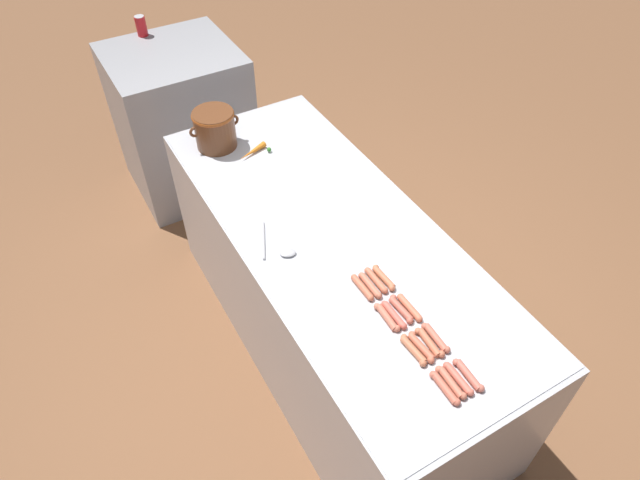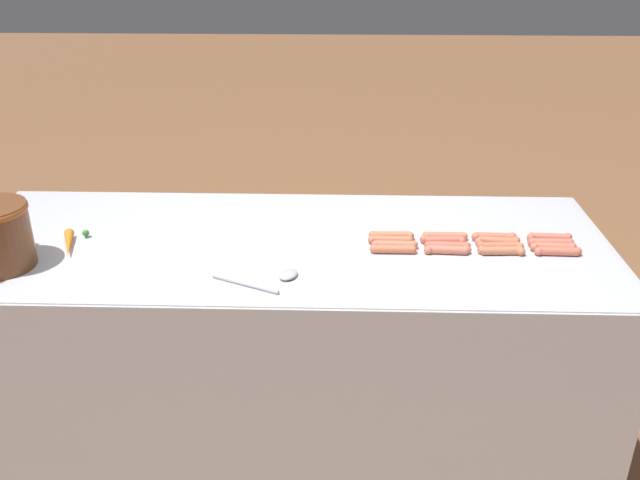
% 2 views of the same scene
% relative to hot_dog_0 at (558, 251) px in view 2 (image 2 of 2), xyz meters
% --- Properties ---
extents(ground_plane, '(20.00, 20.00, 0.00)m').
position_rel_hot_dog_0_xyz_m(ground_plane, '(0.08, 0.87, -0.90)').
color(ground_plane, brown).
extents(griddle_counter, '(0.84, 2.13, 0.89)m').
position_rel_hot_dog_0_xyz_m(griddle_counter, '(0.08, 0.87, -0.46)').
color(griddle_counter, '#BCBCC1').
rests_on(griddle_counter, ground_plane).
extents(hot_dog_0, '(0.03, 0.15, 0.03)m').
position_rel_hot_dog_0_xyz_m(hot_dog_0, '(0.00, 0.00, 0.00)').
color(hot_dog_0, '#D2664F').
rests_on(hot_dog_0, griddle_counter).
extents(hot_dog_1, '(0.03, 0.15, 0.03)m').
position_rel_hot_dog_0_xyz_m(hot_dog_1, '(-0.00, 0.18, 0.00)').
color(hot_dog_1, '#CB724E').
rests_on(hot_dog_1, griddle_counter).
extents(hot_dog_2, '(0.03, 0.15, 0.03)m').
position_rel_hot_dog_0_xyz_m(hot_dog_2, '(-0.00, 0.34, 0.00)').
color(hot_dog_2, '#D06F56').
rests_on(hot_dog_2, griddle_counter).
extents(hot_dog_3, '(0.03, 0.15, 0.03)m').
position_rel_hot_dog_0_xyz_m(hot_dog_3, '(-0.00, 0.52, 0.00)').
color(hot_dog_3, '#D36C4D').
rests_on(hot_dog_3, griddle_counter).
extents(hot_dog_4, '(0.03, 0.15, 0.03)m').
position_rel_hot_dog_0_xyz_m(hot_dog_4, '(0.03, 0.01, 0.00)').
color(hot_dog_4, '#C96E54').
rests_on(hot_dog_4, griddle_counter).
extents(hot_dog_5, '(0.03, 0.15, 0.03)m').
position_rel_hot_dog_0_xyz_m(hot_dog_5, '(0.03, 0.17, 0.00)').
color(hot_dog_5, '#CC694D').
rests_on(hot_dog_5, griddle_counter).
extents(hot_dog_6, '(0.03, 0.15, 0.03)m').
position_rel_hot_dog_0_xyz_m(hot_dog_6, '(0.03, 0.34, 0.00)').
color(hot_dog_6, '#D56353').
rests_on(hot_dog_6, griddle_counter).
extents(hot_dog_7, '(0.03, 0.15, 0.03)m').
position_rel_hot_dog_0_xyz_m(hot_dog_7, '(0.03, 0.51, 0.00)').
color(hot_dog_7, '#CF7256').
rests_on(hot_dog_7, griddle_counter).
extents(hot_dog_8, '(0.03, 0.15, 0.03)m').
position_rel_hot_dog_0_xyz_m(hot_dog_8, '(0.06, 0.01, 0.00)').
color(hot_dog_8, '#D66854').
rests_on(hot_dog_8, griddle_counter).
extents(hot_dog_9, '(0.04, 0.15, 0.03)m').
position_rel_hot_dog_0_xyz_m(hot_dog_9, '(0.07, 0.17, 0.00)').
color(hot_dog_9, '#CB6D4D').
rests_on(hot_dog_9, griddle_counter).
extents(hot_dog_10, '(0.03, 0.15, 0.03)m').
position_rel_hot_dog_0_xyz_m(hot_dog_10, '(0.07, 0.35, 0.00)').
color(hot_dog_10, '#CC6551').
rests_on(hot_dog_10, griddle_counter).
extents(hot_dog_11, '(0.03, 0.15, 0.03)m').
position_rel_hot_dog_0_xyz_m(hot_dog_11, '(0.07, 0.52, 0.00)').
color(hot_dog_11, '#CB6D4E').
rests_on(hot_dog_11, griddle_counter).
extents(hot_dog_12, '(0.03, 0.15, 0.03)m').
position_rel_hot_dog_0_xyz_m(hot_dog_12, '(0.10, -0.00, 0.00)').
color(hot_dog_12, '#CB6956').
rests_on(hot_dog_12, griddle_counter).
extents(hot_dog_13, '(0.03, 0.15, 0.03)m').
position_rel_hot_dog_0_xyz_m(hot_dog_13, '(0.10, 0.18, 0.00)').
color(hot_dog_13, '#CB6A53').
rests_on(hot_dog_13, griddle_counter).
extents(hot_dog_14, '(0.03, 0.15, 0.03)m').
position_rel_hot_dog_0_xyz_m(hot_dog_14, '(0.10, 0.34, 0.00)').
color(hot_dog_14, '#D57051').
rests_on(hot_dog_14, griddle_counter).
extents(hot_dog_15, '(0.03, 0.15, 0.03)m').
position_rel_hot_dog_0_xyz_m(hot_dog_15, '(0.10, 0.51, 0.00)').
color(hot_dog_15, '#CA714C').
rests_on(hot_dog_15, griddle_counter).
extents(serving_spoon, '(0.15, 0.26, 0.02)m').
position_rel_hot_dog_0_xyz_m(serving_spoon, '(-0.19, 0.87, -0.01)').
color(serving_spoon, '#B7B7BC').
rests_on(serving_spoon, griddle_counter).
extents(carrot, '(0.18, 0.09, 0.03)m').
position_rel_hot_dog_0_xyz_m(carrot, '(0.01, 1.55, 0.00)').
color(carrot, orange).
rests_on(carrot, griddle_counter).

